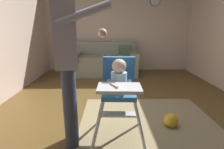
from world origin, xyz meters
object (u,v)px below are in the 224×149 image
couch (105,62)px  high_chair (119,84)px  wall_clock (155,1)px  adult_standing (68,58)px  toy_ball (171,120)px

couch → high_chair: size_ratio=1.83×
wall_clock → high_chair: bearing=-108.9°
high_chair → wall_clock: wall_clock is taller
high_chair → adult_standing: adult_standing is taller
wall_clock → adult_standing: bearing=-115.6°
high_chair → wall_clock: bearing=163.4°
adult_standing → toy_ball: size_ratio=9.21×
couch → high_chair: (0.21, -2.94, 0.31)m
toy_ball → high_chair: bearing=-163.1°
high_chair → adult_standing: (-0.51, -0.09, 0.31)m
couch → adult_standing: size_ratio=1.02×
high_chair → toy_ball: 0.90m
couch → toy_ball: size_ratio=9.39×
high_chair → toy_ball: high_chair is taller
wall_clock → couch: bearing=-161.0°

